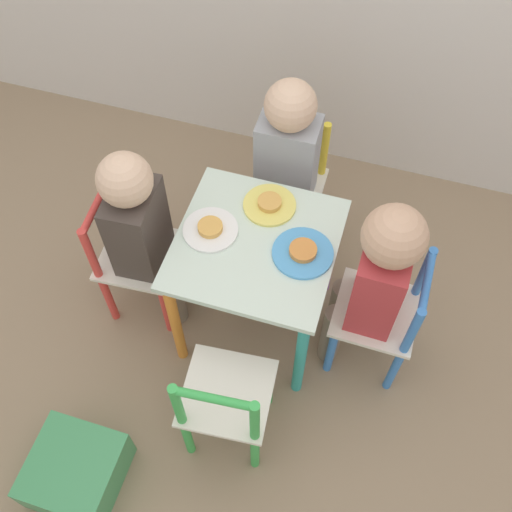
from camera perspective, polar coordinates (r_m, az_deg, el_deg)
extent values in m
plane|color=#8C755B|center=(2.22, 0.00, -6.05)|extent=(6.00, 6.00, 0.00)
cube|color=silver|center=(1.80, 0.00, 1.14)|extent=(0.48, 0.48, 0.02)
cylinder|color=orange|center=(1.96, -7.67, -6.36)|extent=(0.04, 0.04, 0.48)
cylinder|color=teal|center=(1.90, 4.25, -9.67)|extent=(0.04, 0.04, 0.48)
cylinder|color=#E5599E|center=(2.16, -3.68, 3.05)|extent=(0.04, 0.04, 0.48)
cylinder|color=#8E51BC|center=(2.10, 7.12, 0.37)|extent=(0.04, 0.04, 0.48)
cube|color=silver|center=(2.06, -10.96, 0.06)|extent=(0.28, 0.28, 0.02)
cylinder|color=#DB3D38|center=(2.11, -8.57, -5.07)|extent=(0.03, 0.03, 0.28)
cylinder|color=#DB3D38|center=(2.20, -6.88, -0.36)|extent=(0.03, 0.03, 0.28)
cylinder|color=#DB3D38|center=(2.17, -13.87, -3.85)|extent=(0.03, 0.03, 0.28)
cylinder|color=#DB3D38|center=(2.26, -11.99, 0.67)|extent=(0.03, 0.03, 0.28)
cylinder|color=#DB3D38|center=(1.95, -15.45, 0.08)|extent=(0.03, 0.03, 0.26)
cylinder|color=#DB3D38|center=(2.05, -13.28, 4.88)|extent=(0.03, 0.03, 0.26)
cylinder|color=#DB3D38|center=(1.91, -15.06, 4.58)|extent=(0.04, 0.21, 0.02)
cube|color=silver|center=(1.95, 11.38, -5.22)|extent=(0.26, 0.26, 0.02)
cylinder|color=#387AD1|center=(2.13, 8.51, -3.99)|extent=(0.03, 0.03, 0.28)
cylinder|color=#387AD1|center=(2.03, 7.15, -8.97)|extent=(0.03, 0.03, 0.28)
cylinder|color=#387AD1|center=(2.14, 14.04, -5.43)|extent=(0.03, 0.03, 0.28)
cylinder|color=#387AD1|center=(2.04, 13.02, -10.47)|extent=(0.03, 0.03, 0.28)
cylinder|color=#387AD1|center=(1.91, 15.67, -1.61)|extent=(0.03, 0.03, 0.26)
cylinder|color=#387AD1|center=(1.80, 14.63, -7.08)|extent=(0.03, 0.03, 0.26)
cylinder|color=#387AD1|center=(1.76, 15.99, -2.41)|extent=(0.03, 0.21, 0.02)
cube|color=silver|center=(2.20, 2.92, 6.45)|extent=(0.26, 0.26, 0.02)
cylinder|color=yellow|center=(2.27, -0.50, 2.65)|extent=(0.03, 0.03, 0.28)
cylinder|color=yellow|center=(2.24, 4.71, 1.43)|extent=(0.03, 0.03, 0.28)
cylinder|color=yellow|center=(2.40, 0.94, 6.58)|extent=(0.03, 0.03, 0.28)
cylinder|color=yellow|center=(2.37, 5.90, 5.46)|extent=(0.03, 0.03, 0.28)
cylinder|color=yellow|center=(2.20, 1.04, 11.10)|extent=(0.03, 0.03, 0.26)
cylinder|color=yellow|center=(2.17, 6.52, 9.92)|extent=(0.03, 0.03, 0.26)
cylinder|color=yellow|center=(2.10, 3.94, 12.72)|extent=(0.21, 0.03, 0.02)
cube|color=silver|center=(1.80, -2.77, -12.90)|extent=(0.28, 0.28, 0.02)
cylinder|color=green|center=(1.97, 1.23, -12.22)|extent=(0.03, 0.03, 0.28)
cylinder|color=green|center=(1.99, -4.88, -10.98)|extent=(0.03, 0.03, 0.28)
cylinder|color=green|center=(1.90, -0.11, -18.05)|extent=(0.03, 0.03, 0.28)
cylinder|color=green|center=(1.92, -6.56, -16.66)|extent=(0.03, 0.03, 0.28)
cylinder|color=green|center=(1.64, -0.12, -15.55)|extent=(0.03, 0.03, 0.26)
cylinder|color=green|center=(1.67, -7.46, -13.97)|extent=(0.03, 0.03, 0.26)
cylinder|color=green|center=(1.55, -4.08, -13.40)|extent=(0.21, 0.04, 0.02)
cylinder|color=#7A6B5B|center=(2.12, -7.77, -3.76)|extent=(0.07, 0.07, 0.30)
cylinder|color=#7A6B5B|center=(2.17, -6.98, -1.53)|extent=(0.07, 0.07, 0.30)
cube|color=#423833|center=(1.92, -11.19, 2.68)|extent=(0.15, 0.21, 0.32)
sphere|color=#DBB293|center=(1.74, -12.40, 7.11)|extent=(0.16, 0.16, 0.16)
cylinder|color=#7A6B5B|center=(2.09, 7.82, -5.06)|extent=(0.07, 0.07, 0.30)
cylinder|color=#7A6B5B|center=(2.05, 7.17, -7.41)|extent=(0.07, 0.07, 0.30)
cube|color=#B23338|center=(1.80, 11.64, -2.52)|extent=(0.14, 0.20, 0.32)
sphere|color=tan|center=(1.61, 13.05, 1.83)|extent=(0.18, 0.18, 0.18)
cylinder|color=#38383D|center=(2.25, 0.77, 2.17)|extent=(0.07, 0.07, 0.30)
cylinder|color=#38383D|center=(2.23, 3.24, 1.59)|extent=(0.07, 0.07, 0.30)
cube|color=#999EA8|center=(2.06, 2.99, 9.19)|extent=(0.20, 0.14, 0.34)
sphere|color=#DBB293|center=(1.89, 3.32, 14.12)|extent=(0.17, 0.17, 0.17)
cylinder|color=white|center=(1.82, -4.36, 2.49)|extent=(0.17, 0.17, 0.01)
cylinder|color=gold|center=(1.81, -4.38, 2.76)|extent=(0.08, 0.08, 0.02)
cylinder|color=#4C9EE0|center=(1.77, 4.47, 0.29)|extent=(0.18, 0.18, 0.01)
cylinder|color=#D6843D|center=(1.76, 4.50, 0.54)|extent=(0.08, 0.08, 0.02)
cylinder|color=#EADB66|center=(1.88, 1.30, 4.87)|extent=(0.17, 0.17, 0.01)
cylinder|color=gold|center=(1.86, 1.30, 5.14)|extent=(0.07, 0.07, 0.02)
cube|color=#3D8E56|center=(2.03, -16.75, -19.02)|extent=(0.26, 0.27, 0.16)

